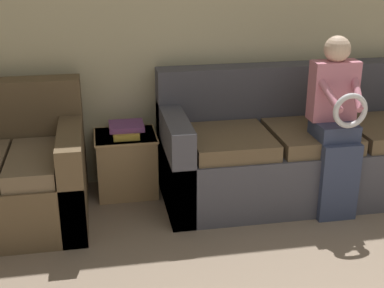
{
  "coord_description": "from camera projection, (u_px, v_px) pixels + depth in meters",
  "views": [
    {
      "loc": [
        -1.34,
        -0.98,
        1.83
      ],
      "look_at": [
        -0.82,
        1.8,
        0.74
      ],
      "focal_mm": 50.0,
      "sensor_mm": 36.0,
      "label": 1
    }
  ],
  "objects": [
    {
      "name": "wall_back",
      "position": [
        268.0,
        16.0,
        4.11
      ],
      "size": [
        7.44,
        0.06,
        2.55
      ],
      "color": "beige",
      "rests_on": "ground_plane"
    },
    {
      "name": "couch_main",
      "position": [
        302.0,
        150.0,
        4.05
      ],
      "size": [
        2.12,
        0.85,
        0.93
      ],
      "color": "#4C4C56",
      "rests_on": "ground_plane"
    },
    {
      "name": "child_left_seated",
      "position": [
        336.0,
        120.0,
        3.62
      ],
      "size": [
        0.32,
        0.38,
        1.24
      ],
      "color": "#384260",
      "rests_on": "ground_plane"
    },
    {
      "name": "side_shelf",
      "position": [
        126.0,
        163.0,
        4.05
      ],
      "size": [
        0.46,
        0.4,
        0.47
      ],
      "color": "tan",
      "rests_on": "ground_plane"
    },
    {
      "name": "book_stack",
      "position": [
        126.0,
        129.0,
        3.96
      ],
      "size": [
        0.25,
        0.27,
        0.09
      ],
      "color": "gold",
      "rests_on": "side_shelf"
    }
  ]
}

